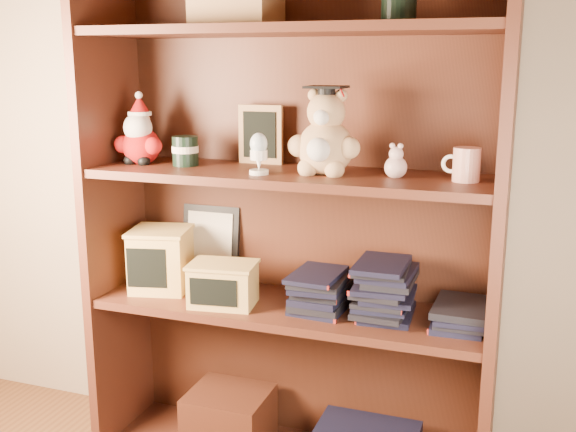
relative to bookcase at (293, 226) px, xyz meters
name	(u,v)px	position (x,y,z in m)	size (l,w,h in m)	color
bookcase	(293,226)	(0.00, 0.00, 0.00)	(1.20, 0.35, 1.60)	#4D2416
shelf_lower	(288,308)	(0.00, -0.05, -0.24)	(1.14, 0.33, 0.02)	#4D2416
shelf_upper	(288,176)	(0.00, -0.05, 0.16)	(1.14, 0.33, 0.02)	#4D2416
santa_plush	(140,137)	(-0.47, -0.06, 0.25)	(0.16, 0.11, 0.23)	#A50F0F
teachers_tin	(185,151)	(-0.32, -0.05, 0.22)	(0.08, 0.08, 0.09)	black
chalkboard_plaque	(261,135)	(-0.13, 0.06, 0.26)	(0.14, 0.07, 0.18)	#9E7547
egg_cup	(259,152)	(-0.06, -0.13, 0.23)	(0.05, 0.05, 0.11)	white
grad_teddy_bear	(325,140)	(0.11, -0.06, 0.27)	(0.20, 0.18, 0.25)	tan
pink_figurine	(396,164)	(0.31, -0.05, 0.21)	(0.06, 0.06, 0.10)	#CEA79F
teacher_mug	(466,165)	(0.49, -0.05, 0.22)	(0.10, 0.07, 0.09)	silver
certificate_frame	(211,243)	(-0.32, 0.09, -0.10)	(0.20, 0.05, 0.25)	black
treats_box	(161,259)	(-0.42, -0.05, -0.13)	(0.22, 0.22, 0.19)	#DBB259
pencils_box	(223,284)	(-0.18, -0.12, -0.16)	(0.21, 0.17, 0.13)	#DBB259
book_stack_left	(319,290)	(0.10, -0.05, -0.17)	(0.14, 0.20, 0.11)	black
book_stack_mid	(385,287)	(0.29, -0.05, -0.14)	(0.14, 0.20, 0.18)	black
book_stack_right	(460,315)	(0.50, -0.05, -0.20)	(0.14, 0.20, 0.06)	black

